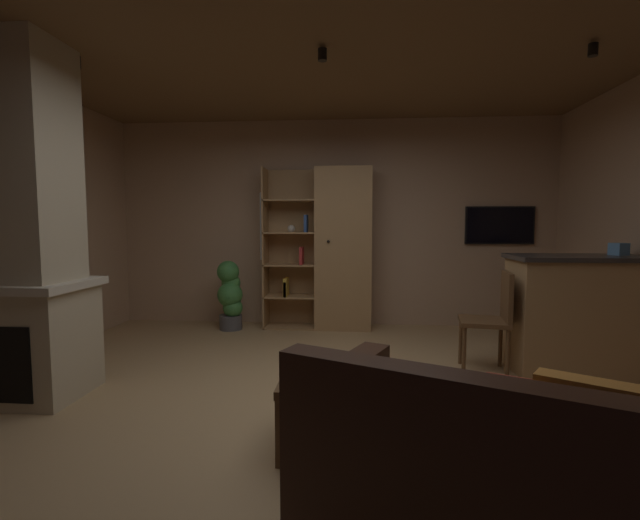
{
  "coord_description": "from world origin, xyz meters",
  "views": [
    {
      "loc": [
        0.29,
        -3.21,
        1.35
      ],
      "look_at": [
        0.0,
        0.4,
        1.05
      ],
      "focal_mm": 24.72,
      "sensor_mm": 36.0,
      "label": 1
    }
  ],
  "objects_px": {
    "stone_fireplace": "(14,241)",
    "dining_chair": "(493,315)",
    "leather_couch": "(501,485)",
    "coffee_table": "(332,390)",
    "bookshelf_cabinet": "(336,250)",
    "wall_mounted_tv": "(499,225)",
    "kitchen_bar_counter": "(591,314)",
    "tissue_box": "(619,249)",
    "potted_floor_plant": "(230,294)",
    "table_book_0": "(323,371)"
  },
  "relations": [
    {
      "from": "kitchen_bar_counter",
      "to": "table_book_0",
      "type": "distance_m",
      "value": 2.74
    },
    {
      "from": "stone_fireplace",
      "to": "table_book_0",
      "type": "height_order",
      "value": "stone_fireplace"
    },
    {
      "from": "coffee_table",
      "to": "wall_mounted_tv",
      "type": "relative_size",
      "value": 0.7
    },
    {
      "from": "dining_chair",
      "to": "kitchen_bar_counter",
      "type": "bearing_deg",
      "value": 3.34
    },
    {
      "from": "leather_couch",
      "to": "wall_mounted_tv",
      "type": "bearing_deg",
      "value": 72.94
    },
    {
      "from": "tissue_box",
      "to": "potted_floor_plant",
      "type": "distance_m",
      "value": 4.2
    },
    {
      "from": "dining_chair",
      "to": "tissue_box",
      "type": "bearing_deg",
      "value": 5.76
    },
    {
      "from": "stone_fireplace",
      "to": "tissue_box",
      "type": "xyz_separation_m",
      "value": [
        4.97,
        0.98,
        -0.1
      ]
    },
    {
      "from": "bookshelf_cabinet",
      "to": "leather_couch",
      "type": "distance_m",
      "value": 4.04
    },
    {
      "from": "bookshelf_cabinet",
      "to": "tissue_box",
      "type": "xyz_separation_m",
      "value": [
        2.6,
        -1.47,
        0.1
      ]
    },
    {
      "from": "bookshelf_cabinet",
      "to": "dining_chair",
      "type": "relative_size",
      "value": 2.23
    },
    {
      "from": "stone_fireplace",
      "to": "bookshelf_cabinet",
      "type": "xyz_separation_m",
      "value": [
        2.36,
        2.45,
        -0.2
      ]
    },
    {
      "from": "bookshelf_cabinet",
      "to": "leather_couch",
      "type": "bearing_deg",
      "value": -77.97
    },
    {
      "from": "coffee_table",
      "to": "dining_chair",
      "type": "distance_m",
      "value": 2.01
    },
    {
      "from": "kitchen_bar_counter",
      "to": "stone_fireplace",
      "type": "bearing_deg",
      "value": -168.96
    },
    {
      "from": "kitchen_bar_counter",
      "to": "potted_floor_plant",
      "type": "relative_size",
      "value": 1.61
    },
    {
      "from": "tissue_box",
      "to": "kitchen_bar_counter",
      "type": "bearing_deg",
      "value": -165.68
    },
    {
      "from": "potted_floor_plant",
      "to": "bookshelf_cabinet",
      "type": "bearing_deg",
      "value": 8.35
    },
    {
      "from": "leather_couch",
      "to": "dining_chair",
      "type": "distance_m",
      "value": 2.41
    },
    {
      "from": "stone_fireplace",
      "to": "coffee_table",
      "type": "distance_m",
      "value": 2.68
    },
    {
      "from": "leather_couch",
      "to": "potted_floor_plant",
      "type": "xyz_separation_m",
      "value": [
        -2.17,
        3.7,
        0.15
      ]
    },
    {
      "from": "table_book_0",
      "to": "potted_floor_plant",
      "type": "bearing_deg",
      "value": 116.34
    },
    {
      "from": "stone_fireplace",
      "to": "table_book_0",
      "type": "relative_size",
      "value": 21.76
    },
    {
      "from": "tissue_box",
      "to": "wall_mounted_tv",
      "type": "distance_m",
      "value": 1.77
    },
    {
      "from": "coffee_table",
      "to": "kitchen_bar_counter",
      "type": "bearing_deg",
      "value": 33.55
    },
    {
      "from": "bookshelf_cabinet",
      "to": "dining_chair",
      "type": "height_order",
      "value": "bookshelf_cabinet"
    },
    {
      "from": "leather_couch",
      "to": "potted_floor_plant",
      "type": "bearing_deg",
      "value": 120.38
    },
    {
      "from": "stone_fireplace",
      "to": "dining_chair",
      "type": "bearing_deg",
      "value": 12.74
    },
    {
      "from": "tissue_box",
      "to": "leather_couch",
      "type": "xyz_separation_m",
      "value": [
        -1.78,
        -2.42,
        -0.81
      ]
    },
    {
      "from": "tissue_box",
      "to": "table_book_0",
      "type": "distance_m",
      "value": 3.05
    },
    {
      "from": "wall_mounted_tv",
      "to": "bookshelf_cabinet",
      "type": "bearing_deg",
      "value": -174.25
    },
    {
      "from": "tissue_box",
      "to": "bookshelf_cabinet",
      "type": "bearing_deg",
      "value": 150.53
    },
    {
      "from": "table_book_0",
      "to": "wall_mounted_tv",
      "type": "xyz_separation_m",
      "value": [
        2.04,
        3.2,
        0.88
      ]
    },
    {
      "from": "stone_fireplace",
      "to": "potted_floor_plant",
      "type": "distance_m",
      "value": 2.6
    },
    {
      "from": "dining_chair",
      "to": "potted_floor_plant",
      "type": "relative_size",
      "value": 1.04
    },
    {
      "from": "tissue_box",
      "to": "potted_floor_plant",
      "type": "height_order",
      "value": "tissue_box"
    },
    {
      "from": "coffee_table",
      "to": "stone_fireplace",
      "type": "bearing_deg",
      "value": 166.81
    },
    {
      "from": "potted_floor_plant",
      "to": "coffee_table",
      "type": "bearing_deg",
      "value": -63.06
    },
    {
      "from": "stone_fireplace",
      "to": "dining_chair",
      "type": "height_order",
      "value": "stone_fireplace"
    },
    {
      "from": "kitchen_bar_counter",
      "to": "leather_couch",
      "type": "distance_m",
      "value": 2.82
    },
    {
      "from": "leather_couch",
      "to": "wall_mounted_tv",
      "type": "distance_m",
      "value": 4.41
    },
    {
      "from": "coffee_table",
      "to": "bookshelf_cabinet",
      "type": "bearing_deg",
      "value": 91.96
    },
    {
      "from": "stone_fireplace",
      "to": "wall_mounted_tv",
      "type": "bearing_deg",
      "value": 30.92
    },
    {
      "from": "tissue_box",
      "to": "dining_chair",
      "type": "xyz_separation_m",
      "value": [
        -1.11,
        -0.11,
        -0.59
      ]
    },
    {
      "from": "stone_fireplace",
      "to": "dining_chair",
      "type": "distance_m",
      "value": 4.01
    },
    {
      "from": "leather_couch",
      "to": "kitchen_bar_counter",
      "type": "bearing_deg",
      "value": 56.93
    },
    {
      "from": "dining_chair",
      "to": "coffee_table",
      "type": "bearing_deg",
      "value": -133.78
    },
    {
      "from": "tissue_box",
      "to": "coffee_table",
      "type": "bearing_deg",
      "value": -148.03
    },
    {
      "from": "stone_fireplace",
      "to": "bookshelf_cabinet",
      "type": "relative_size",
      "value": 1.32
    },
    {
      "from": "tissue_box",
      "to": "stone_fireplace",
      "type": "bearing_deg",
      "value": -168.8
    }
  ]
}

